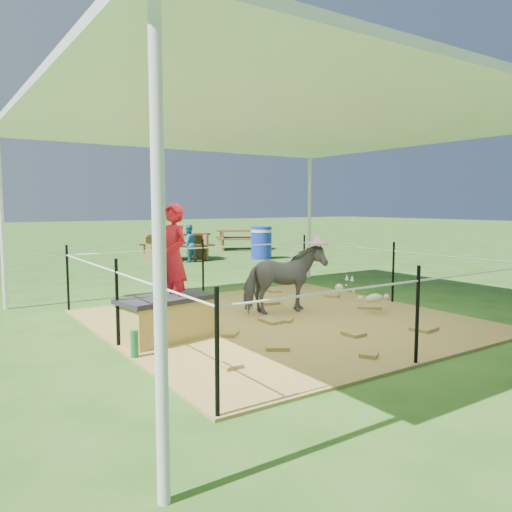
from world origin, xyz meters
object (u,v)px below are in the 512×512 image
picnic_table_far (240,240)px  distant_person (188,243)px  straw_bale (166,320)px  woman (173,248)px  foal (374,296)px  pony (284,279)px  trash_barrel (261,243)px  picnic_table_near (176,247)px  green_bottle (135,344)px

picnic_table_far → distant_person: (-3.32, -2.60, 0.17)m
straw_bale → woman: (0.10, -0.00, 0.84)m
woman → foal: woman is taller
pony → trash_barrel: size_ratio=1.24×
woman → picnic_table_near: bearing=145.2°
green_bottle → woman: bearing=34.7°
green_bottle → trash_barrel: trash_barrel is taller
picnic_table_near → trash_barrel: bearing=-20.6°
picnic_table_far → distant_person: size_ratio=1.61×
straw_bale → trash_barrel: (6.00, 6.82, 0.22)m
picnic_table_near → picnic_table_far: picnic_table_near is taller
picnic_table_far → distant_person: distant_person is taller
straw_bale → woman: size_ratio=0.83×
straw_bale → green_bottle: bearing=-140.7°
straw_bale → picnic_table_far: picnic_table_far is taller
straw_bale → foal: (3.06, -0.36, 0.02)m
pony → trash_barrel: pony is taller
straw_bale → picnic_table_near: (3.75, 7.90, 0.13)m
green_bottle → picnic_table_near: bearing=62.8°
picnic_table_far → woman: bearing=-100.5°
foal → trash_barrel: size_ratio=0.95×
woman → picnic_table_near: 8.73m
green_bottle → distant_person: (4.37, 7.67, 0.36)m
pony → straw_bale: bearing=109.9°
picnic_table_near → foal: bearing=-89.6°
woman → trash_barrel: woman is taller
foal → trash_barrel: 7.76m
green_bottle → picnic_table_far: picnic_table_far is taller
trash_barrel → woman: bearing=-130.9°
straw_bale → pony: 2.04m
pony → distant_person: distant_person is taller
picnic_table_far → pony: bearing=-93.5°
straw_bale → distant_person: bearing=62.1°
picnic_table_near → woman: bearing=-109.6°
green_bottle → picnic_table_near: size_ratio=0.15×
foal → trash_barrel: (2.95, 7.18, 0.20)m
woman → straw_bale: bearing=-100.0°
distant_person → straw_bale: bearing=54.8°
foal → picnic_table_far: bearing=62.0°
straw_bale → foal: bearing=-6.7°
trash_barrel → picnic_table_near: size_ratio=0.51×
foal → distant_person: size_ratio=0.85×
green_bottle → foal: size_ratio=0.31×
green_bottle → picnic_table_far: size_ratio=0.17×
foal → picnic_table_near: bearing=79.0°
woman → foal: size_ratio=1.36×
woman → pony: bearing=91.3°
woman → picnic_table_far: size_ratio=0.72×
picnic_table_near → picnic_table_far: 3.89m
straw_bale → pony: (1.99, 0.38, 0.27)m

